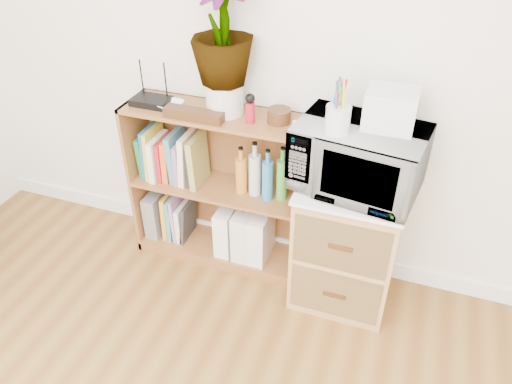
% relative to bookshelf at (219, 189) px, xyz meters
% --- Properties ---
extents(skirting_board, '(4.00, 0.02, 0.10)m').
position_rel_bookshelf_xyz_m(skirting_board, '(0.35, 0.14, -0.42)').
color(skirting_board, white).
rests_on(skirting_board, ground).
extents(bookshelf, '(1.00, 0.30, 0.95)m').
position_rel_bookshelf_xyz_m(bookshelf, '(0.00, 0.00, 0.00)').
color(bookshelf, brown).
rests_on(bookshelf, ground).
extents(wicker_unit, '(0.50, 0.45, 0.70)m').
position_rel_bookshelf_xyz_m(wicker_unit, '(0.75, -0.08, -0.12)').
color(wicker_unit, '#9E7542').
rests_on(wicker_unit, ground).
extents(microwave, '(0.63, 0.47, 0.32)m').
position_rel_bookshelf_xyz_m(microwave, '(0.75, -0.08, 0.40)').
color(microwave, silver).
rests_on(microwave, wicker_unit).
extents(pen_cup, '(0.11, 0.11, 0.12)m').
position_rel_bookshelf_xyz_m(pen_cup, '(0.65, -0.16, 0.62)').
color(pen_cup, silver).
rests_on(pen_cup, microwave).
extents(small_appliance, '(0.22, 0.18, 0.17)m').
position_rel_bookshelf_xyz_m(small_appliance, '(0.86, -0.04, 0.65)').
color(small_appliance, silver).
rests_on(small_appliance, microwave).
extents(router, '(0.20, 0.13, 0.04)m').
position_rel_bookshelf_xyz_m(router, '(-0.36, -0.02, 0.49)').
color(router, black).
rests_on(router, bookshelf).
extents(white_bowl, '(0.13, 0.13, 0.03)m').
position_rel_bookshelf_xyz_m(white_bowl, '(-0.24, -0.03, 0.49)').
color(white_bowl, white).
rests_on(white_bowl, bookshelf).
extents(plant_pot, '(0.19, 0.19, 0.16)m').
position_rel_bookshelf_xyz_m(plant_pot, '(0.05, 0.02, 0.56)').
color(plant_pot, silver).
rests_on(plant_pot, bookshelf).
extents(potted_plant, '(0.31, 0.31, 0.55)m').
position_rel_bookshelf_xyz_m(potted_plant, '(0.05, 0.02, 0.91)').
color(potted_plant, '#2F6528').
rests_on(potted_plant, plant_pot).
extents(trinket_box, '(0.31, 0.08, 0.05)m').
position_rel_bookshelf_xyz_m(trinket_box, '(-0.07, -0.10, 0.50)').
color(trinket_box, '#351D0E').
rests_on(trinket_box, bookshelf).
extents(kokeshi_doll, '(0.05, 0.05, 0.10)m').
position_rel_bookshelf_xyz_m(kokeshi_doll, '(0.20, -0.04, 0.53)').
color(kokeshi_doll, maroon).
rests_on(kokeshi_doll, bookshelf).
extents(wooden_bowl, '(0.12, 0.12, 0.07)m').
position_rel_bookshelf_xyz_m(wooden_bowl, '(0.34, 0.01, 0.51)').
color(wooden_bowl, '#35200E').
rests_on(wooden_bowl, bookshelf).
extents(paint_jars, '(0.11, 0.04, 0.06)m').
position_rel_bookshelf_xyz_m(paint_jars, '(0.48, -0.09, 0.50)').
color(paint_jars, pink).
rests_on(paint_jars, bookshelf).
extents(file_box, '(0.08, 0.22, 0.28)m').
position_rel_bookshelf_xyz_m(file_box, '(-0.42, 0.00, -0.26)').
color(file_box, slate).
rests_on(file_box, bookshelf).
extents(magazine_holder_left, '(0.09, 0.23, 0.29)m').
position_rel_bookshelf_xyz_m(magazine_holder_left, '(0.05, -0.01, -0.26)').
color(magazine_holder_left, white).
rests_on(magazine_holder_left, bookshelf).
extents(magazine_holder_mid, '(0.10, 0.24, 0.31)m').
position_rel_bookshelf_xyz_m(magazine_holder_mid, '(0.16, -0.01, -0.25)').
color(magazine_holder_mid, silver).
rests_on(magazine_holder_mid, bookshelf).
extents(magazine_holder_right, '(0.10, 0.24, 0.30)m').
position_rel_bookshelf_xyz_m(magazine_holder_right, '(0.26, -0.01, -0.25)').
color(magazine_holder_right, silver).
rests_on(magazine_holder_right, bookshelf).
extents(cookbooks, '(0.37, 0.20, 0.30)m').
position_rel_bookshelf_xyz_m(cookbooks, '(-0.28, 0.00, 0.16)').
color(cookbooks, '#1B672B').
rests_on(cookbooks, bookshelf).
extents(liquor_bottles, '(0.28, 0.07, 0.31)m').
position_rel_bookshelf_xyz_m(liquor_bottles, '(0.25, 0.00, 0.17)').
color(liquor_bottles, '#C07724').
rests_on(liquor_bottles, bookshelf).
extents(lower_books, '(0.16, 0.19, 0.30)m').
position_rel_bookshelf_xyz_m(lower_books, '(-0.28, 0.00, -0.27)').
color(lower_books, gold).
rests_on(lower_books, bookshelf).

